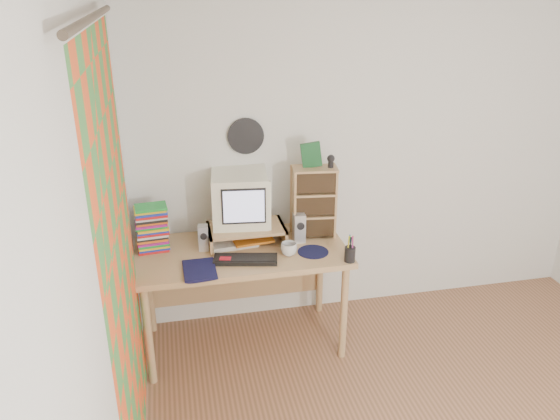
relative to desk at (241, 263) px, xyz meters
name	(u,v)px	position (x,y,z in m)	size (l,w,h in m)	color
back_wall	(372,152)	(1.03, 0.31, 0.63)	(3.50, 3.50, 0.00)	white
left_wall	(102,313)	(-0.72, -1.44, 0.63)	(3.50, 3.50, 0.00)	white
curtain	(122,273)	(-0.68, -0.96, 0.53)	(2.20, 2.20, 0.00)	#E75120
wall_disc	(246,136)	(0.10, 0.29, 0.81)	(0.25, 0.25, 0.02)	black
desk	(241,263)	(0.00, 0.00, 0.00)	(1.40, 0.70, 0.75)	tan
monitor_riser	(246,230)	(0.05, 0.04, 0.23)	(0.52, 0.30, 0.12)	tan
crt_monitor	(241,200)	(0.03, 0.09, 0.43)	(0.37, 0.37, 0.35)	white
speaker_left	(203,238)	(-0.24, -0.01, 0.22)	(0.07, 0.07, 0.18)	#B7B7BC
speaker_right	(299,228)	(0.41, -0.02, 0.24)	(0.08, 0.08, 0.21)	#B7B7BC
keyboard	(246,259)	(0.00, -0.23, 0.15)	(0.41, 0.14, 0.03)	black
dvd_stack	(152,230)	(-0.57, 0.06, 0.28)	(0.20, 0.14, 0.28)	brown
cd_rack	(314,202)	(0.53, 0.05, 0.39)	(0.30, 0.16, 0.50)	tan
mug	(289,249)	(0.29, -0.20, 0.18)	(0.11, 0.11, 0.09)	silver
diary	(183,270)	(-0.39, -0.31, 0.16)	(0.24, 0.18, 0.05)	#0F0F38
mousepad	(313,252)	(0.46, -0.20, 0.14)	(0.21, 0.21, 0.00)	black
pen_cup	(350,251)	(0.66, -0.37, 0.20)	(0.07, 0.07, 0.14)	black
papers	(240,240)	(0.01, 0.04, 0.16)	(0.31, 0.23, 0.04)	silver
red_box	(225,261)	(-0.13, -0.23, 0.15)	(0.07, 0.04, 0.04)	red
game_box	(311,155)	(0.51, 0.07, 0.72)	(0.13, 0.03, 0.17)	#164E25
webcam	(331,161)	(0.63, 0.04, 0.68)	(0.05, 0.05, 0.09)	black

